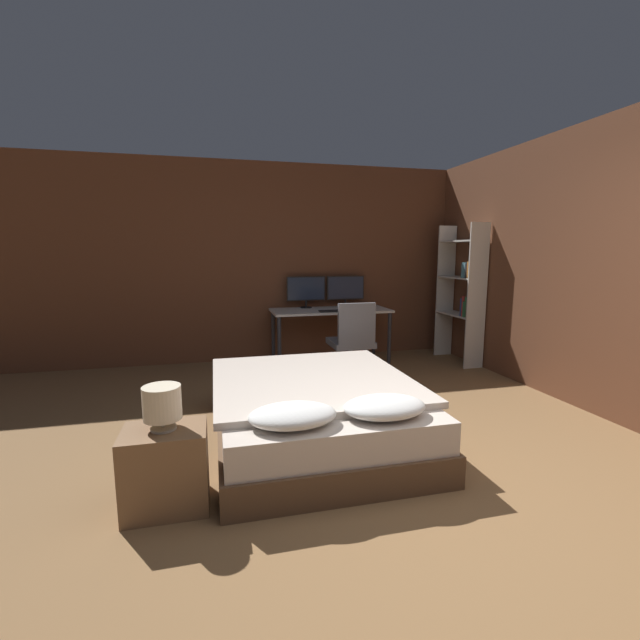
% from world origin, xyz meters
% --- Properties ---
extents(ground_plane, '(20.00, 20.00, 0.00)m').
position_xyz_m(ground_plane, '(0.00, 0.00, 0.00)').
color(ground_plane, brown).
extents(wall_back, '(12.00, 0.06, 2.70)m').
position_xyz_m(wall_back, '(0.00, 4.18, 1.35)').
color(wall_back, brown).
rests_on(wall_back, ground_plane).
extents(wall_side_right, '(0.06, 12.00, 2.70)m').
position_xyz_m(wall_side_right, '(2.04, 1.50, 1.35)').
color(wall_side_right, brown).
rests_on(wall_side_right, ground_plane).
extents(bed, '(1.56, 1.91, 0.57)m').
position_xyz_m(bed, '(-0.65, 1.38, 0.25)').
color(bed, brown).
rests_on(bed, ground_plane).
extents(nightstand, '(0.47, 0.36, 0.49)m').
position_xyz_m(nightstand, '(-1.71, 0.70, 0.24)').
color(nightstand, brown).
rests_on(nightstand, ground_plane).
extents(bedside_lamp, '(0.22, 0.22, 0.26)m').
position_xyz_m(bedside_lamp, '(-1.71, 0.70, 0.64)').
color(bedside_lamp, gray).
rests_on(bedside_lamp, nightstand).
extents(desk, '(1.60, 0.68, 0.73)m').
position_xyz_m(desk, '(0.13, 3.77, 0.65)').
color(desk, beige).
rests_on(desk, ground_plane).
extents(monitor_left, '(0.54, 0.16, 0.44)m').
position_xyz_m(monitor_left, '(-0.15, 4.01, 0.98)').
color(monitor_left, black).
rests_on(monitor_left, desk).
extents(monitor_right, '(0.54, 0.16, 0.44)m').
position_xyz_m(monitor_right, '(0.42, 4.01, 0.98)').
color(monitor_right, black).
rests_on(monitor_right, desk).
extents(keyboard, '(0.42, 0.13, 0.02)m').
position_xyz_m(keyboard, '(0.13, 3.54, 0.74)').
color(keyboard, black).
rests_on(keyboard, desk).
extents(computer_mouse, '(0.07, 0.05, 0.04)m').
position_xyz_m(computer_mouse, '(0.43, 3.54, 0.75)').
color(computer_mouse, black).
rests_on(computer_mouse, desk).
extents(office_chair, '(0.52, 0.52, 0.92)m').
position_xyz_m(office_chair, '(0.19, 2.98, 0.37)').
color(office_chair, black).
rests_on(office_chair, ground_plane).
extents(bookshelf, '(0.27, 0.79, 1.87)m').
position_xyz_m(bookshelf, '(1.85, 3.31, 1.02)').
color(bookshelf, beige).
rests_on(bookshelf, ground_plane).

